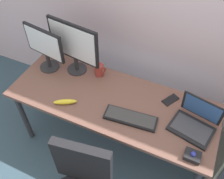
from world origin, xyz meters
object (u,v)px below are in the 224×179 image
at_px(keyboard, 130,118).
at_px(coffee_mug, 100,70).
at_px(laptop, 195,121).
at_px(cell_phone, 171,100).
at_px(monitor_main, 74,45).
at_px(trackball_mouse, 192,156).
at_px(monitor_side, 45,46).
at_px(banana, 65,102).

distance_m(keyboard, coffee_mug, 0.56).
distance_m(laptop, cell_phone, 0.29).
bearing_deg(monitor_main, trackball_mouse, -20.70).
bearing_deg(monitor_side, laptop, -4.12).
bearing_deg(keyboard, trackball_mouse, -13.92).
bearing_deg(laptop, coffee_mug, 167.05).
height_order(trackball_mouse, cell_phone, trackball_mouse).
xyz_separation_m(trackball_mouse, cell_phone, (-0.27, 0.44, -0.02)).
bearing_deg(laptop, monitor_side, 175.88).
distance_m(keyboard, cell_phone, 0.39).
bearing_deg(trackball_mouse, banana, 177.38).
distance_m(monitor_side, banana, 0.53).
xyz_separation_m(monitor_main, laptop, (1.12, -0.17, -0.23)).
distance_m(laptop, banana, 1.02).
bearing_deg(cell_phone, trackball_mouse, -28.94).
height_order(keyboard, coffee_mug, coffee_mug).
xyz_separation_m(monitor_side, coffee_mug, (0.47, 0.11, -0.19)).
xyz_separation_m(monitor_side, banana, (0.37, -0.32, -0.22)).
relative_size(trackball_mouse, cell_phone, 0.77).
height_order(keyboard, banana, banana).
height_order(monitor_side, cell_phone, monitor_side).
height_order(laptop, cell_phone, laptop).
bearing_deg(trackball_mouse, monitor_side, 165.55).
relative_size(monitor_side, coffee_mug, 3.80).
bearing_deg(banana, monitor_main, 106.90).
relative_size(keyboard, coffee_mug, 3.85).
bearing_deg(banana, monitor_side, 139.42).
distance_m(monitor_main, coffee_mug, 0.32).
height_order(monitor_main, cell_phone, monitor_main).
bearing_deg(cell_phone, monitor_side, -146.97).
bearing_deg(banana, trackball_mouse, -2.62).
distance_m(monitor_side, trackball_mouse, 1.47).
height_order(monitor_side, keyboard, monitor_side).
height_order(keyboard, trackball_mouse, trackball_mouse).
height_order(monitor_main, laptop, monitor_main).
bearing_deg(coffee_mug, keyboard, -38.29).
xyz_separation_m(laptop, banana, (-1.00, -0.22, -0.03)).
xyz_separation_m(keyboard, trackball_mouse, (0.50, -0.12, 0.01)).
bearing_deg(laptop, cell_phone, 142.47).
bearing_deg(laptop, keyboard, -162.89).
relative_size(coffee_mug, banana, 0.58).
xyz_separation_m(monitor_side, laptop, (1.37, -0.10, -0.19)).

